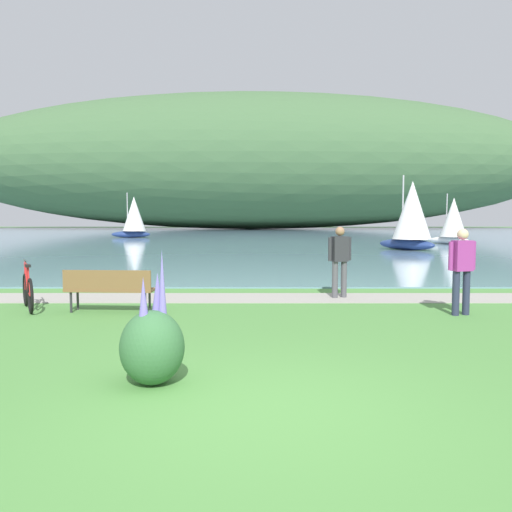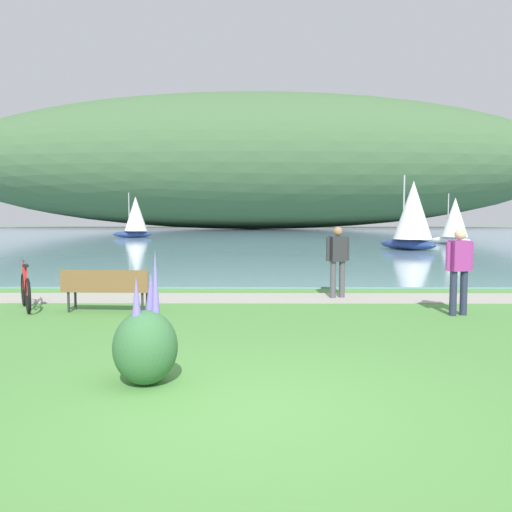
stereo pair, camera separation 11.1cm
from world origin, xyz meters
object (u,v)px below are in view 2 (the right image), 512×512
object	(u,v)px
person_at_shoreline	(338,257)
sailboat_mid_bay	(135,217)
person_on_the_grass	(459,266)
sailboat_far_off	(412,215)
park_bench_near_camera	(107,287)
bicycle_leaning_near_bench	(26,291)
sailboat_nearest_to_shore	(454,220)

from	to	relation	value
person_at_shoreline	sailboat_mid_bay	xyz separation A→B (m)	(-13.33, 35.67, 1.01)
person_on_the_grass	sailboat_far_off	world-z (taller)	sailboat_far_off
park_bench_near_camera	sailboat_mid_bay	distance (m)	38.50
park_bench_near_camera	bicycle_leaning_near_bench	xyz separation A→B (m)	(-1.79, 0.29, -0.12)
person_at_shoreline	person_on_the_grass	size ratio (longest dim) A/B	1.00
park_bench_near_camera	person_on_the_grass	world-z (taller)	person_on_the_grass
sailboat_far_off	sailboat_mid_bay	bearing A→B (deg)	137.90
person_on_the_grass	sailboat_mid_bay	bearing A→B (deg)	112.11
person_at_shoreline	park_bench_near_camera	bearing A→B (deg)	-159.32
person_at_shoreline	sailboat_nearest_to_shore	size ratio (longest dim) A/B	0.48
bicycle_leaning_near_bench	sailboat_nearest_to_shore	bearing A→B (deg)	53.93
sailboat_mid_bay	sailboat_far_off	world-z (taller)	sailboat_far_off
park_bench_near_camera	sailboat_nearest_to_shore	bearing A→B (deg)	56.95
park_bench_near_camera	sailboat_mid_bay	world-z (taller)	sailboat_mid_bay
bicycle_leaning_near_bench	park_bench_near_camera	bearing A→B (deg)	-9.24
sailboat_nearest_to_shore	sailboat_mid_bay	xyz separation A→B (m)	(-25.07, 11.84, 0.28)
bicycle_leaning_near_bench	person_at_shoreline	bearing A→B (deg)	13.23
park_bench_near_camera	sailboat_far_off	size ratio (longest dim) A/B	0.42
sailboat_nearest_to_shore	sailboat_mid_bay	bearing A→B (deg)	154.71
person_at_shoreline	person_on_the_grass	distance (m)	3.00
person_at_shoreline	sailboat_mid_bay	bearing A→B (deg)	110.49
person_on_the_grass	bicycle_leaning_near_bench	bearing A→B (deg)	176.13
person_at_shoreline	sailboat_far_off	distance (m)	18.74
bicycle_leaning_near_bench	sailboat_nearest_to_shore	world-z (taller)	sailboat_nearest_to_shore
person_on_the_grass	sailboat_nearest_to_shore	xyz separation A→B (m)	(9.69, 26.02, 0.73)
park_bench_near_camera	sailboat_mid_bay	size ratio (longest dim) A/B	0.44
park_bench_near_camera	sailboat_far_off	distance (m)	22.70
person_at_shoreline	person_on_the_grass	xyz separation A→B (m)	(2.05, -2.19, 0.00)
person_on_the_grass	sailboat_far_off	distance (m)	20.20
bicycle_leaning_near_bench	sailboat_far_off	size ratio (longest dim) A/B	0.37
park_bench_near_camera	person_on_the_grass	size ratio (longest dim) A/B	1.07
bicycle_leaning_near_bench	sailboat_mid_bay	world-z (taller)	sailboat_mid_bay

